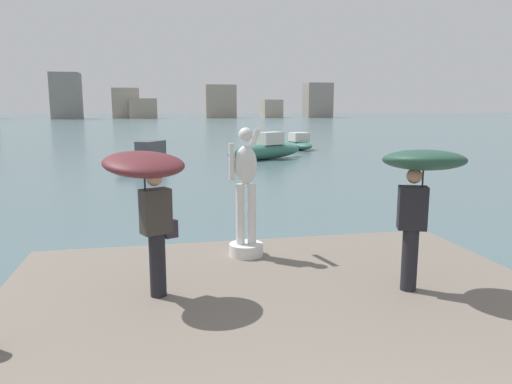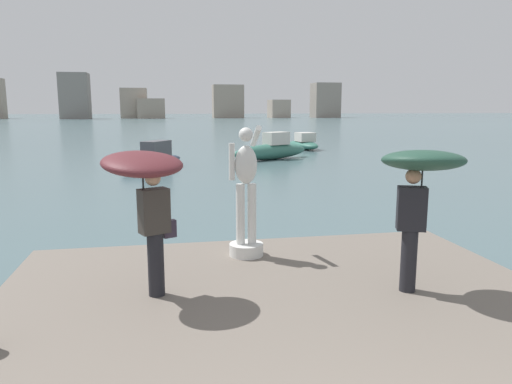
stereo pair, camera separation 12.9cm
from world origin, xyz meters
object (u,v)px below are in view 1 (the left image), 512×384
onlooker_left (148,183)px  boat_leftward (266,150)px  statue_white_figure (246,203)px  boat_far (148,159)px  boat_near (298,143)px  onlooker_right (421,176)px

onlooker_left → boat_leftward: (6.25, 20.63, -1.42)m
boat_leftward → statue_white_figure: bearing=-103.7°
boat_far → onlooker_left: bearing=-88.9°
boat_near → boat_far: size_ratio=0.84×
onlooker_right → boat_leftward: size_ratio=0.38×
boat_leftward → boat_far: bearing=-156.0°
onlooker_right → boat_leftward: 21.32m
statue_white_figure → boat_near: (8.38, 25.27, -0.90)m
statue_white_figure → boat_leftward: 19.63m
boat_near → boat_leftward: size_ratio=0.79×
statue_white_figure → boat_leftward: statue_white_figure is taller
onlooker_right → boat_leftward: bearing=83.0°
boat_near → boat_leftward: boat_leftward is taller
boat_far → boat_leftward: 7.22m
boat_far → boat_leftward: bearing=24.0°
statue_white_figure → onlooker_right: size_ratio=1.11×
onlooker_left → statue_white_figure: bearing=44.6°
statue_white_figure → boat_far: (-1.93, 16.11, -0.89)m
onlooker_right → boat_leftward: onlooker_right is taller
statue_white_figure → boat_far: bearing=96.8°
onlooker_right → boat_near: (6.33, 27.32, -1.59)m
boat_near → onlooker_right: bearing=-103.0°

